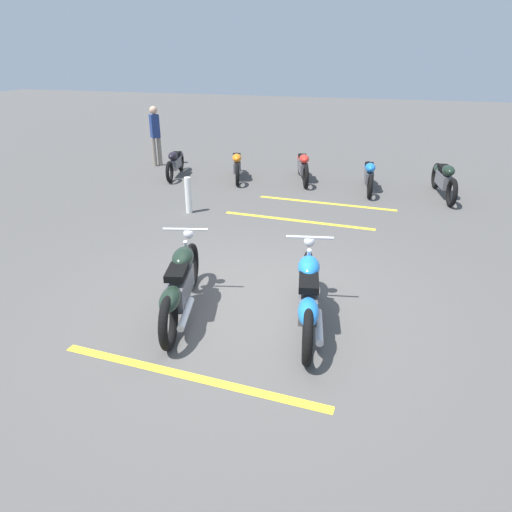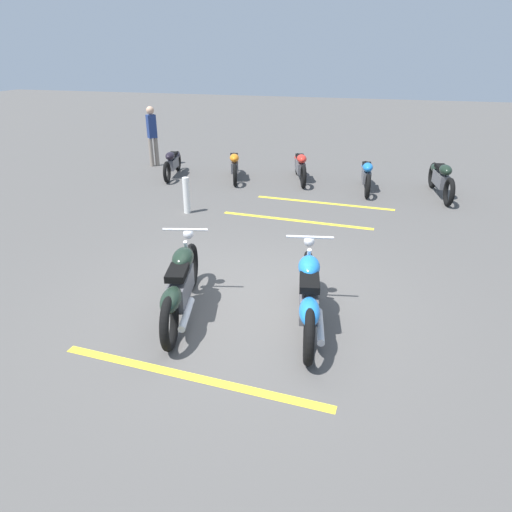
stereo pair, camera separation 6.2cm
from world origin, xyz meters
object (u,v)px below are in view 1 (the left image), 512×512
(motorcycle_row_far_left, at_px, (444,178))
(bystander_near_row, at_px, (155,133))
(motorcycle_row_center, at_px, (303,165))
(motorcycle_row_left, at_px, (369,174))
(motorcycle_bright_foreground, at_px, (308,295))
(motorcycle_dark_foreground, at_px, (180,284))
(motorcycle_row_right, at_px, (237,164))
(motorcycle_row_far_right, at_px, (175,162))
(bollard_post, at_px, (188,195))

(motorcycle_row_far_left, distance_m, bystander_near_row, 8.18)
(motorcycle_row_center, bearing_deg, motorcycle_row_left, 58.98)
(motorcycle_bright_foreground, xyz_separation_m, motorcycle_row_far_left, (6.63, -2.07, -0.02))
(motorcycle_row_left, height_order, motorcycle_row_center, motorcycle_row_center)
(motorcycle_row_far_left, height_order, motorcycle_row_center, motorcycle_row_far_left)
(motorcycle_dark_foreground, distance_m, motorcycle_row_right, 7.14)
(motorcycle_row_far_right, bearing_deg, bystander_near_row, -144.60)
(bollard_post, bearing_deg, motorcycle_row_right, -1.79)
(motorcycle_bright_foreground, bearing_deg, bollard_post, 30.85)
(motorcycle_bright_foreground, distance_m, motorcycle_row_far_left, 6.95)
(motorcycle_dark_foreground, distance_m, motorcycle_row_far_right, 7.55)
(motorcycle_dark_foreground, xyz_separation_m, bollard_post, (3.94, 1.64, -0.07))
(motorcycle_row_left, relative_size, motorcycle_row_center, 1.01)
(motorcycle_row_center, bearing_deg, motorcycle_bright_foreground, -5.49)
(motorcycle_row_center, bearing_deg, motorcycle_dark_foreground, -18.70)
(motorcycle_row_left, bearing_deg, motorcycle_bright_foreground, -9.23)
(motorcycle_row_far_right, relative_size, bollard_post, 2.38)
(motorcycle_bright_foreground, relative_size, motorcycle_row_far_right, 1.18)
(motorcycle_bright_foreground, xyz_separation_m, motorcycle_row_far_right, (6.60, 4.96, -0.07))
(motorcycle_row_center, bearing_deg, motorcycle_row_right, -96.56)
(motorcycle_row_far_left, height_order, bystander_near_row, bystander_near_row)
(motorcycle_row_far_left, bearing_deg, motorcycle_dark_foreground, -37.97)
(motorcycle_bright_foreground, bearing_deg, motorcycle_row_left, -13.23)
(motorcycle_bright_foreground, distance_m, motorcycle_row_left, 6.67)
(bollard_post, bearing_deg, bystander_near_row, 35.55)
(motorcycle_dark_foreground, distance_m, motorcycle_row_center, 7.29)
(motorcycle_row_far_left, distance_m, motorcycle_row_left, 1.76)
(bollard_post, bearing_deg, motorcycle_row_left, -51.23)
(bystander_near_row, bearing_deg, motorcycle_row_far_left, -146.22)
(motorcycle_row_far_left, distance_m, bollard_post, 6.10)
(motorcycle_dark_foreground, bearing_deg, motorcycle_row_right, -1.04)
(motorcycle_row_center, distance_m, bystander_near_row, 4.64)
(motorcycle_row_right, bearing_deg, motorcycle_row_center, 81.40)
(motorcycle_dark_foreground, relative_size, motorcycle_row_far_left, 1.02)
(motorcycle_bright_foreground, xyz_separation_m, motorcycle_row_right, (6.78, 3.21, -0.06))
(motorcycle_dark_foreground, distance_m, motorcycle_row_far_left, 7.77)
(motorcycle_row_far_right, relative_size, bystander_near_row, 1.07)
(motorcycle_dark_foreground, distance_m, motorcycle_row_left, 7.13)
(motorcycle_row_center, relative_size, motorcycle_row_right, 1.04)
(motorcycle_row_left, bearing_deg, motorcycle_dark_foreground, -22.63)
(motorcycle_row_left, height_order, bollard_post, bollard_post)
(bystander_near_row, bearing_deg, motorcycle_row_left, -147.72)
(motorcycle_bright_foreground, relative_size, motorcycle_dark_foreground, 1.01)
(motorcycle_row_center, xyz_separation_m, motorcycle_row_right, (-0.33, 1.76, -0.01))
(motorcycle_row_far_right, bearing_deg, motorcycle_bright_foreground, 24.52)
(motorcycle_row_center, height_order, motorcycle_row_far_right, motorcycle_row_center)
(motorcycle_dark_foreground, distance_m, bollard_post, 4.27)
(motorcycle_row_left, distance_m, motorcycle_row_center, 1.82)
(motorcycle_bright_foreground, distance_m, motorcycle_dark_foreground, 1.67)
(motorcycle_row_far_right, distance_m, bollard_post, 3.30)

